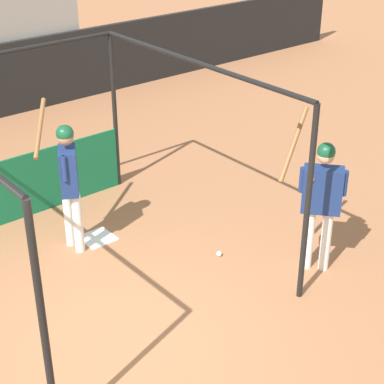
# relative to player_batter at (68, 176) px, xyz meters

# --- Properties ---
(ground_plane) EXTENTS (60.00, 60.00, 0.00)m
(ground_plane) POSITION_rel_player_batter_xyz_m (-0.65, -2.05, -1.09)
(ground_plane) COLOR #9E6642
(batting_cage) EXTENTS (3.40, 4.02, 2.51)m
(batting_cage) POSITION_rel_player_batter_xyz_m (-0.12, 0.39, 0.06)
(batting_cage) COLOR black
(batting_cage) RESTS_ON ground
(home_plate) EXTENTS (0.44, 0.44, 0.02)m
(home_plate) POSITION_rel_player_batter_xyz_m (0.35, -0.01, -1.08)
(home_plate) COLOR white
(home_plate) RESTS_ON ground
(player_batter) EXTENTS (0.62, 0.93, 1.97)m
(player_batter) POSITION_rel_player_batter_xyz_m (0.00, 0.00, 0.00)
(player_batter) COLOR white
(player_batter) RESTS_ON ground
(player_waiting) EXTENTS (0.77, 0.69, 2.12)m
(player_waiting) POSITION_rel_player_batter_xyz_m (2.15, -2.43, -0.01)
(player_waiting) COLOR white
(player_waiting) RESTS_ON ground
(baseball) EXTENTS (0.07, 0.07, 0.07)m
(baseball) POSITION_rel_player_batter_xyz_m (1.38, -1.44, -1.05)
(baseball) COLOR white
(baseball) RESTS_ON ground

